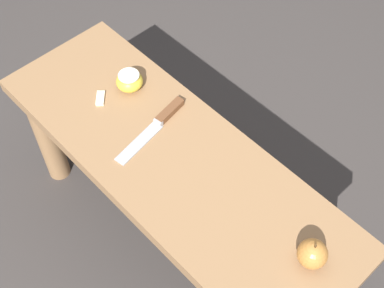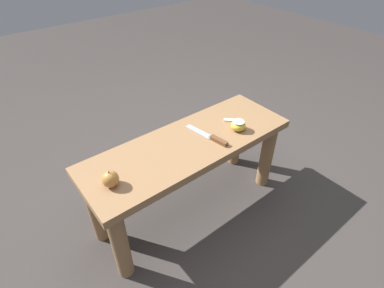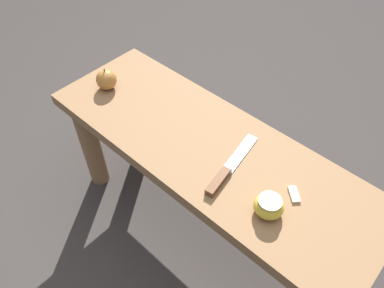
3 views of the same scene
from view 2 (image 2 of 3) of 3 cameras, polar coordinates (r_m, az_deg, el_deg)
name	(u,v)px [view 2 (image 2 of 3)]	position (r m, az deg, el deg)	size (l,w,h in m)	color
ground_plane	(190,206)	(1.78, -0.48, -11.70)	(8.00, 8.00, 0.00)	#383330
wooden_bench	(189,159)	(1.52, -0.55, -2.80)	(1.08, 0.38, 0.47)	olive
knife	(212,138)	(1.48, 3.90, 1.21)	(0.07, 0.26, 0.02)	#9EA0A5
apple_whole	(110,179)	(1.26, -15.27, -6.46)	(0.07, 0.07, 0.08)	#B27233
apple_cut	(238,125)	(1.54, 8.79, 3.52)	(0.08, 0.08, 0.05)	gold
apple_slice_near_knife	(229,120)	(1.62, 7.04, 4.56)	(0.05, 0.05, 0.01)	silver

